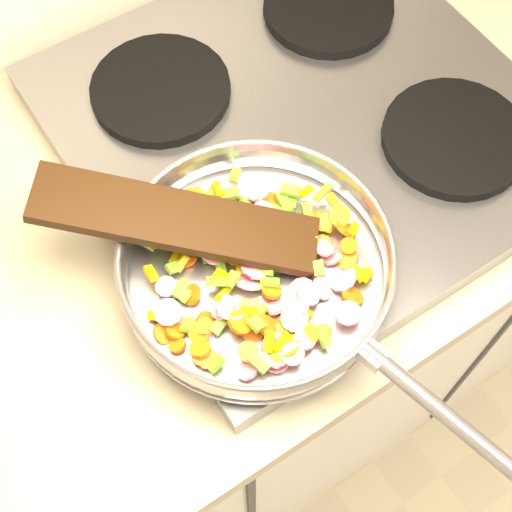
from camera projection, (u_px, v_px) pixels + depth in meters
cooktop at (303, 126)px, 0.97m from camera, size 0.60×0.60×0.04m
grate_fl at (276, 241)px, 0.85m from camera, size 0.19×0.19×0.02m
grate_fr at (455, 138)px, 0.92m from camera, size 0.19×0.19×0.02m
grate_bl at (161, 89)px, 0.96m from camera, size 0.19×0.19×0.02m
grate_br at (328, 8)px, 1.03m from camera, size 0.19×0.19×0.02m
saute_pan at (258, 265)px, 0.80m from camera, size 0.35×0.51×0.05m
vegetable_heap at (256, 271)px, 0.80m from camera, size 0.27×0.26×0.05m
wooden_spatula at (177, 220)px, 0.79m from camera, size 0.29×0.26×0.08m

